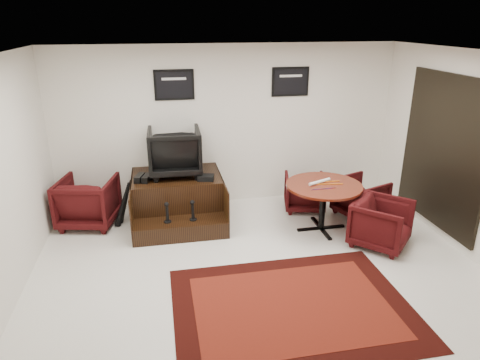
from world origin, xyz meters
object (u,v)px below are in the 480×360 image
object	(u,v)px
table_chair_corner	(382,221)
table_chair_window	(361,195)
shine_podium	(178,200)
table_chair_back	(305,190)
armchair_side	(88,199)
shine_chair	(175,149)
meeting_table	(324,190)

from	to	relation	value
table_chair_corner	table_chair_window	bearing A→B (deg)	35.29
shine_podium	table_chair_window	world-z (taller)	shine_podium
shine_podium	table_chair_window	xyz separation A→B (m)	(3.06, -0.45, 0.02)
shine_podium	table_chair_back	size ratio (longest dim) A/B	2.17
shine_podium	armchair_side	size ratio (longest dim) A/B	1.72
shine_chair	armchair_side	world-z (taller)	shine_chair
armchair_side	meeting_table	bearing A→B (deg)	178.46
shine_podium	meeting_table	world-z (taller)	meeting_table
meeting_table	table_chair_back	xyz separation A→B (m)	(-0.01, 0.81, -0.33)
shine_chair	table_chair_window	world-z (taller)	shine_chair
shine_chair	table_chair_corner	size ratio (longest dim) A/B	1.10
shine_podium	meeting_table	bearing A→B (deg)	-20.27
shine_podium	table_chair_window	bearing A→B (deg)	-8.35
armchair_side	shine_chair	bearing A→B (deg)	-165.12
armchair_side	meeting_table	world-z (taller)	armchair_side
meeting_table	shine_chair	bearing A→B (deg)	156.43
table_chair_corner	shine_podium	bearing A→B (deg)	107.73
shine_podium	shine_chair	xyz separation A→B (m)	(0.00, 0.15, 0.83)
armchair_side	table_chair_window	distance (m)	4.53
armchair_side	table_chair_window	bearing A→B (deg)	-174.39
shine_chair	armchair_side	bearing A→B (deg)	3.84
table_chair_back	table_chair_window	size ratio (longest dim) A/B	0.95
shine_chair	meeting_table	xyz separation A→B (m)	(2.23, -0.97, -0.50)
shine_podium	shine_chair	bearing A→B (deg)	90.00
shine_podium	meeting_table	distance (m)	2.40
table_chair_corner	meeting_table	bearing A→B (deg)	90.16
meeting_table	table_chair_back	size ratio (longest dim) A/B	1.70
shine_chair	armchair_side	size ratio (longest dim) A/B	0.98
armchair_side	table_chair_corner	size ratio (longest dim) A/B	1.12
table_chair_window	table_chair_corner	size ratio (longest dim) A/B	0.94
shine_podium	meeting_table	xyz separation A→B (m)	(2.23, -0.82, 0.33)
shine_chair	shine_podium	bearing A→B (deg)	91.37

